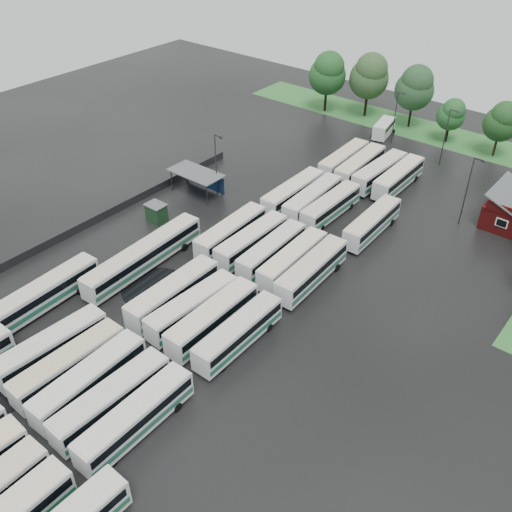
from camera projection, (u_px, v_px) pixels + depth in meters
The scene contains 43 objects.
ground at pixel (174, 317), 63.03m from camera, with size 160.00×160.00×0.00m, color black.
wash_shed at pixel (198, 175), 83.98m from camera, with size 8.20×4.20×3.58m.
utility_hut at pixel (156, 212), 78.50m from camera, with size 2.70×2.20×2.62m.
grass_strip_north at pixel (440, 135), 102.85m from camera, with size 80.00×10.00×0.01m, color #2C6C2B.
west_fence at pixel (103, 216), 79.09m from camera, with size 0.10×50.00×1.20m, color #2D2D30.
bus_r1c0 at pixel (51, 347), 56.64m from camera, with size 3.10×11.90×3.28m.
bus_r1c1 at pixel (69, 365), 54.72m from camera, with size 2.64×11.80×3.28m.
bus_r1c2 at pixel (90, 380), 53.08m from camera, with size 3.04×12.15×3.36m.
bus_r1c3 at pixel (112, 399), 51.27m from camera, with size 2.80×12.02×3.33m.
bus_r1c4 at pixel (136, 418), 49.63m from camera, with size 2.71×11.96×3.32m.
bus_r2c1 at pixel (173, 293), 63.39m from camera, with size 2.73×12.30×3.42m.
bus_r2c2 at pixel (193, 307), 61.62m from camera, with size 3.06×11.84×3.27m.
bus_r2c3 at pixel (213, 318), 60.05m from camera, with size 2.73×12.15×3.37m.
bus_r2c4 at pixel (238, 333), 58.37m from camera, with size 2.61×11.70×3.25m.
bus_r3c0 at pixel (231, 232), 73.57m from camera, with size 3.03×12.04×3.32m.
bus_r3c1 at pixel (252, 241), 71.95m from camera, with size 2.55×11.84×3.29m.
bus_r3c2 at pixel (272, 251), 70.28m from camera, with size 2.95×11.72×3.24m.
bus_r3c3 at pixel (293, 260), 68.65m from camera, with size 2.98×11.87×3.28m.
bus_r3c4 at pixel (312, 270), 66.88m from camera, with size 3.06×12.27×3.39m.
bus_r4c0 at pixel (293, 193), 81.82m from camera, with size 2.79×12.35×3.43m.
bus_r4c1 at pixel (313, 199), 80.43m from camera, with size 3.15×12.19×3.36m.
bus_r4c2 at pixel (331, 206), 79.00m from camera, with size 2.50×11.68×3.25m.
bus_r4c4 at pixel (372, 223), 75.43m from camera, with size 2.87×11.81×3.27m.
bus_r5c0 at pixel (344, 160), 90.64m from camera, with size 2.96×11.92×3.29m.
bus_r5c1 at pixel (360, 166), 88.84m from camera, with size 3.15×12.30×3.39m.
bus_r5c2 at pixel (379, 172), 87.16m from camera, with size 2.97×12.23×3.38m.
bus_r5c3 at pixel (398, 178), 85.70m from camera, with size 2.76×12.09×3.36m.
artic_bus_west_b at pixel (144, 256), 69.29m from camera, with size 3.37×17.93×3.31m.
artic_bus_west_c at pixel (30, 303), 62.21m from camera, with size 3.33×17.58×3.24m.
minibus at pixel (384, 128), 101.70m from camera, with size 3.44×6.56×2.72m.
tree_north_0 at pixel (328, 73), 107.81m from camera, with size 7.09×7.09×11.74m.
tree_north_1 at pixel (370, 76), 105.59m from camera, with size 7.36×7.36×12.19m.
tree_north_2 at pixel (415, 87), 101.56m from camera, with size 7.00×7.00×11.60m.
tree_north_3 at pixel (452, 114), 97.43m from camera, with size 4.84×4.83×8.00m.
tree_north_4 at pixel (503, 121), 92.33m from camera, with size 5.78×5.78×9.57m.
lamp_post_ne at pixel (469, 187), 75.16m from camera, with size 1.54×0.30×10.03m.
lamp_post_nw at pixel (217, 161), 81.81m from camera, with size 1.49×0.29×9.70m.
lamp_post_back_w at pixel (396, 114), 96.89m from camera, with size 1.43×0.28×9.30m.
lamp_post_back_e at pixel (446, 133), 90.00m from camera, with size 1.46×0.28×9.48m.
puddle_0 at pixel (4, 391), 54.39m from camera, with size 6.08×6.08×0.01m, color black.
puddle_1 at pixel (31, 490), 46.04m from camera, with size 4.56×4.56×0.01m, color black.
puddle_2 at pixel (155, 288), 67.10m from camera, with size 8.08×8.08×0.01m, color black.
puddle_3 at pixel (188, 325), 61.92m from camera, with size 3.45×3.45×0.01m, color black.
Camera 1 is at (36.90, -30.94, 42.22)m, focal length 40.00 mm.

